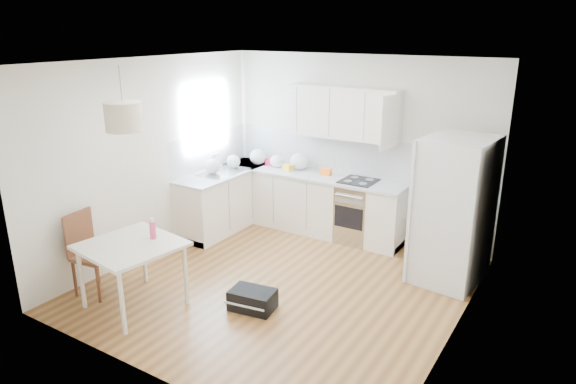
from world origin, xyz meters
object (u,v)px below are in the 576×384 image
(refrigerator, at_px, (455,211))
(dining_chair, at_px, (95,254))
(dining_table, at_px, (131,251))
(gym_bag, at_px, (253,300))

(refrigerator, relative_size, dining_chair, 1.82)
(refrigerator, relative_size, dining_table, 1.65)
(refrigerator, bearing_deg, dining_chair, -137.08)
(dining_table, bearing_deg, gym_bag, 37.46)
(dining_chair, xyz_separation_m, gym_bag, (1.80, 0.67, -0.39))
(refrigerator, distance_m, gym_bag, 2.69)
(refrigerator, distance_m, dining_chair, 4.37)
(dining_table, height_order, gym_bag, dining_table)
(dining_table, relative_size, gym_bag, 2.22)
(dining_table, distance_m, gym_bag, 1.46)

